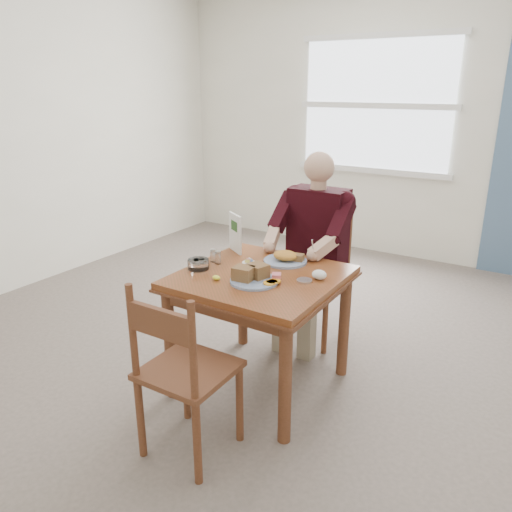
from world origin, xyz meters
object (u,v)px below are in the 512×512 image
Objects in this scene: table at (260,291)px; diner at (313,235)px; near_plate at (253,276)px; chair_far at (317,275)px; far_plate at (286,258)px; chair_near at (183,372)px.

table is 0.66× the size of diner.
diner is 4.64× the size of near_plate.
table is at bearing -90.00° from chair_far.
chair_far is at bearing 90.00° from table.
far_plate is (0.03, 0.26, 0.14)m from table.
chair_near is 1.48m from diner.
chair_far is at bearing 92.98° from far_plate.
table is 0.73m from diner.
near_plate is at bearing -77.24° from table.
chair_far is 3.18× the size of near_plate.
near_plate is at bearing -88.11° from diner.
far_plate is at bearing -86.42° from diner.
chair_near is at bearing -91.17° from far_plate.
table is 0.97× the size of chair_near.
table is 0.97× the size of chair_far.
chair_near is at bearing -91.88° from near_plate.
table is 0.75m from chair_near.
table is 2.93× the size of far_plate.
diner is at bearing 90.00° from table.
diner is 0.83m from near_plate.
chair_far is (0.00, 0.80, -0.16)m from table.
chair_far is 0.69× the size of diner.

